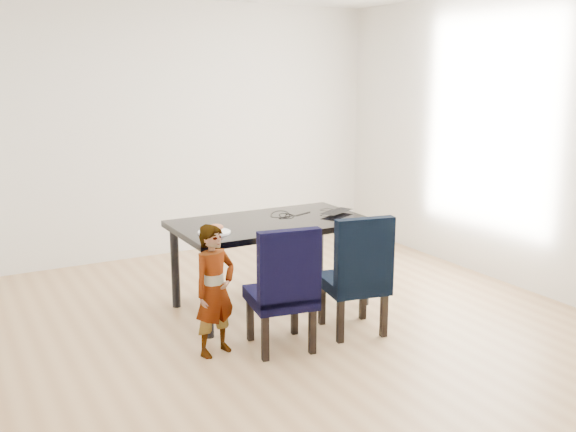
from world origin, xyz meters
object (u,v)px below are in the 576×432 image
chair_left (280,286)px  child (215,290)px  dining_table (271,264)px  plate (214,232)px  laptop (332,212)px  chair_right (353,273)px

chair_left → child: (-0.45, 0.13, 0.01)m
dining_table → child: (-0.78, -0.65, 0.10)m
dining_table → chair_left: 0.85m
dining_table → plate: size_ratio=6.31×
child → laptop: 1.56m
dining_table → chair_left: bearing=-112.9°
chair_left → plate: size_ratio=3.65×
laptop → chair_right: bearing=43.8°
laptop → plate: bearing=-17.2°
chair_right → dining_table: bearing=121.9°
chair_right → child: child is taller
child → chair_right: bearing=-23.8°
plate → laptop: laptop is taller
dining_table → plate: (-0.57, -0.16, 0.38)m
chair_left → child: 0.47m
dining_table → chair_right: bearing=-68.8°
chair_right → plate: (-0.88, 0.62, 0.29)m
plate → child: bearing=-113.1°
chair_left → plate: bearing=121.0°
child → laptop: child is taller
chair_left → laptop: size_ratio=2.75×
dining_table → child: 1.02m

